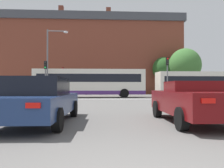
{
  "coord_description": "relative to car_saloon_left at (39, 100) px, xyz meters",
  "views": [
    {
      "loc": [
        -0.57,
        -2.2,
        1.17
      ],
      "look_at": [
        0.84,
        23.44,
        1.55
      ],
      "focal_mm": 35.0,
      "sensor_mm": 36.0,
      "label": 1
    }
  ],
  "objects": [
    {
      "name": "stop_line_strip",
      "position": [
        2.57,
        13.8,
        -0.75
      ],
      "size": [
        9.62,
        0.3,
        0.01
      ],
      "primitive_type": "cube",
      "color": "silver",
      "rests_on": "ground_plane"
    },
    {
      "name": "far_pavement",
      "position": [
        2.57,
        26.11,
        -0.75
      ],
      "size": [
        70.69,
        2.5,
        0.01
      ],
      "primitive_type": "cube",
      "color": "#A09B91",
      "rests_on": "ground_plane"
    },
    {
      "name": "brick_civic_building",
      "position": [
        -0.93,
        37.58,
        6.3
      ],
      "size": [
        35.59,
        16.57,
        16.78
      ],
      "color": "brown",
      "rests_on": "ground_plane"
    },
    {
      "name": "car_saloon_left",
      "position": [
        0.0,
        0.0,
        0.0
      ],
      "size": [
        2.15,
        4.88,
        1.49
      ],
      "rotation": [
        0.0,
        0.0,
        -0.02
      ],
      "color": "navy",
      "rests_on": "ground_plane"
    },
    {
      "name": "car_roadster_right",
      "position": [
        5.09,
        -0.19,
        -0.05
      ],
      "size": [
        2.08,
        4.38,
        1.36
      ],
      "rotation": [
        0.0,
        0.0,
        -0.02
      ],
      "color": "#600C0F",
      "rests_on": "ground_plane"
    },
    {
      "name": "bus_crossing_lead",
      "position": [
        0.83,
        18.0,
        0.97
      ],
      "size": [
        12.49,
        2.65,
        3.2
      ],
      "rotation": [
        0.0,
        0.0,
        -1.57
      ],
      "color": "silver",
      "rests_on": "ground_plane"
    },
    {
      "name": "bus_crossing_trailing",
      "position": [
        14.32,
        18.18,
        0.84
      ],
      "size": [
        11.07,
        2.69,
        2.98
      ],
      "rotation": [
        0.0,
        0.0,
        -1.57
      ],
      "color": "silver",
      "rests_on": "ground_plane"
    },
    {
      "name": "traffic_light_far_left",
      "position": [
        -3.46,
        25.22,
        2.02
      ],
      "size": [
        0.26,
        0.31,
        4.13
      ],
      "color": "slate",
      "rests_on": "ground_plane"
    },
    {
      "name": "traffic_light_near_right",
      "position": [
        8.81,
        14.45,
        2.06
      ],
      "size": [
        0.26,
        0.31,
        4.19
      ],
      "color": "slate",
      "rests_on": "ground_plane"
    },
    {
      "name": "traffic_light_near_left",
      "position": [
        -3.45,
        14.84,
        1.81
      ],
      "size": [
        0.26,
        0.31,
        3.79
      ],
      "color": "slate",
      "rests_on": "ground_plane"
    },
    {
      "name": "street_lamp_junction",
      "position": [
        -3.18,
        16.09,
        3.71
      ],
      "size": [
        2.25,
        0.36,
        7.29
      ],
      "color": "slate",
      "rests_on": "ground_plane"
    },
    {
      "name": "pedestrian_waiting",
      "position": [
        -0.15,
        26.25,
        0.22
      ],
      "size": [
        0.45,
        0.43,
        1.67
      ],
      "rotation": [
        0.0,
        0.0,
        5.59
      ],
      "color": "#333851",
      "rests_on": "ground_plane"
    },
    {
      "name": "pedestrian_walking_east",
      "position": [
        2.11,
        26.19,
        0.33
      ],
      "size": [
        0.4,
        0.46,
        1.83
      ],
      "rotation": [
        0.0,
        0.0,
        4.16
      ],
      "color": "black",
      "rests_on": "ground_plane"
    },
    {
      "name": "pedestrian_walking_west",
      "position": [
        -2.0,
        26.35,
        0.22
      ],
      "size": [
        0.33,
        0.45,
        1.67
      ],
      "rotation": [
        0.0,
        0.0,
        5.03
      ],
      "color": "brown",
      "rests_on": "ground_plane"
    },
    {
      "name": "tree_by_building",
      "position": [
        15.45,
        26.62,
        3.93
      ],
      "size": [
        5.02,
        5.02,
        7.33
      ],
      "color": "#4C3823",
      "rests_on": "ground_plane"
    },
    {
      "name": "tree_kerbside",
      "position": [
        12.59,
        28.56,
        3.49
      ],
      "size": [
        3.67,
        3.67,
        6.2
      ],
      "color": "#4C3823",
      "rests_on": "ground_plane"
    }
  ]
}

